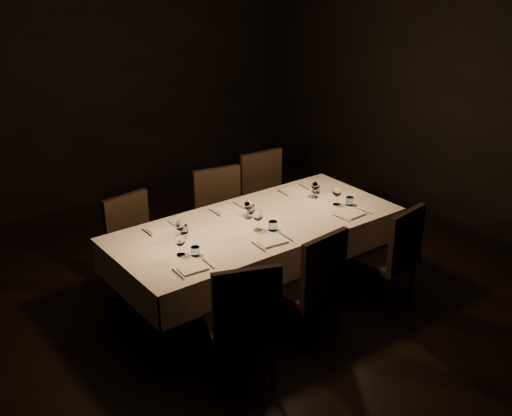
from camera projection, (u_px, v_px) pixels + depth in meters
room at (256, 140)px, 5.18m from camera, size 5.01×6.01×3.01m
dining_table at (256, 231)px, 5.50m from camera, size 2.52×1.12×0.76m
chair_near_left at (243, 318)px, 4.51m from camera, size 0.62×0.62×1.01m
place_setting_near_left at (187, 251)px, 4.84m from camera, size 0.31×0.40×0.17m
chair_near_center at (312, 282)px, 5.00m from camera, size 0.51×0.51×0.98m
place_setting_near_center at (266, 226)px, 5.25m from camera, size 0.34×0.41×0.19m
chair_near_right at (393, 252)px, 5.49m from camera, size 0.52×0.52×0.95m
place_setting_near_right at (345, 201)px, 5.74m from camera, size 0.32×0.40×0.18m
chair_far_left at (135, 241)px, 5.70m from camera, size 0.49×0.49×0.93m
place_setting_far_left at (175, 227)px, 5.24m from camera, size 0.29×0.39×0.16m
chair_far_center at (222, 215)px, 6.17m from camera, size 0.56×0.56×0.98m
place_setting_far_center at (242, 207)px, 5.61m from camera, size 0.31×0.40×0.17m
chair_far_right at (267, 197)px, 6.56m from camera, size 0.52×0.52×1.00m
place_setting_far_right at (309, 188)px, 6.04m from camera, size 0.32×0.40×0.17m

